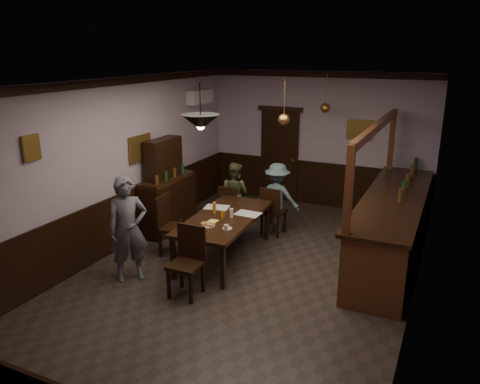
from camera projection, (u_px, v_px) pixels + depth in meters
The scene contains 31 objects.
room at pixel (243, 185), 6.96m from camera, with size 5.01×8.01×3.01m.
dining_table at pixel (224, 220), 7.88m from camera, with size 1.13×2.26×0.75m.
chair_far_left at pixel (229, 205), 9.23m from camera, with size 0.42×0.42×0.89m.
chair_far_right at pixel (272, 209), 8.90m from camera, with size 0.44×0.44×0.96m.
chair_near at pixel (188, 258), 6.74m from camera, with size 0.46×0.46×1.03m.
chair_side at pixel (170, 223), 8.06m from camera, with size 0.50×0.50×1.06m.
person_standing at pixel (128, 229), 7.10m from camera, with size 0.60×0.39×1.65m, color #565863.
person_seated_left at pixel (234, 194), 9.42m from camera, with size 0.63×0.49×1.30m, color #525634.
person_seated_right at pixel (277, 197), 9.10m from camera, with size 0.88×0.50×1.36m, color slate.
newspaper_left at pixel (217, 207), 8.30m from camera, with size 0.42×0.30×0.01m, color silver.
newspaper_right at pixel (248, 214), 7.97m from camera, with size 0.42×0.30×0.01m, color silver.
napkin at pixel (213, 221), 7.64m from camera, with size 0.15×0.15×0.00m, color #E9F158.
saucer at pixel (227, 228), 7.31m from camera, with size 0.15×0.15×0.01m, color white.
coffee_cup at pixel (226, 227), 7.26m from camera, with size 0.08×0.08×0.07m, color white.
pastry_plate at pixel (208, 226), 7.43m from camera, with size 0.22×0.22×0.01m, color white.
pastry_ring_a at pixel (205, 223), 7.44m from camera, with size 0.13×0.13×0.04m, color #C68C47.
pastry_ring_b at pixel (210, 225), 7.40m from camera, with size 0.13×0.13×0.04m, color #C68C47.
soda_can at pixel (223, 215), 7.76m from camera, with size 0.07×0.07×0.12m, color orange.
beer_glass at pixel (214, 208), 7.98m from camera, with size 0.06×0.06×0.20m, color #BF721E.
water_glass at pixel (231, 213), 7.80m from camera, with size 0.06×0.06×0.15m, color silver.
pepper_mill at pixel (180, 224), 7.31m from camera, with size 0.04×0.04×0.14m, color black.
sideboard at pixel (167, 194), 9.15m from camera, with size 0.49×1.38×1.82m.
bar_counter at pixel (392, 225), 7.91m from camera, with size 0.96×4.12×2.31m.
door_back at pixel (279, 156), 10.88m from camera, with size 0.90×0.06×2.10m, color black.
ac_unit at pixel (200, 97), 10.16m from camera, with size 0.20×0.85×0.30m.
picture_left_small at pixel (31, 148), 6.39m from camera, with size 0.04×0.28×0.36m.
picture_left_large at pixel (140, 148), 8.60m from camera, with size 0.04×0.62×0.48m.
picture_back at pixel (360, 130), 9.93m from camera, with size 0.55×0.04×0.42m.
pendant_iron at pixel (201, 122), 6.65m from camera, with size 0.56×0.56×0.66m.
pendant_brass_mid at pixel (284, 120), 7.92m from camera, with size 0.20×0.20×0.81m.
pendant_brass_far at pixel (325, 108), 9.48m from camera, with size 0.20×0.20×0.81m.
Camera 1 is at (2.81, -6.07, 3.45)m, focal length 35.00 mm.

